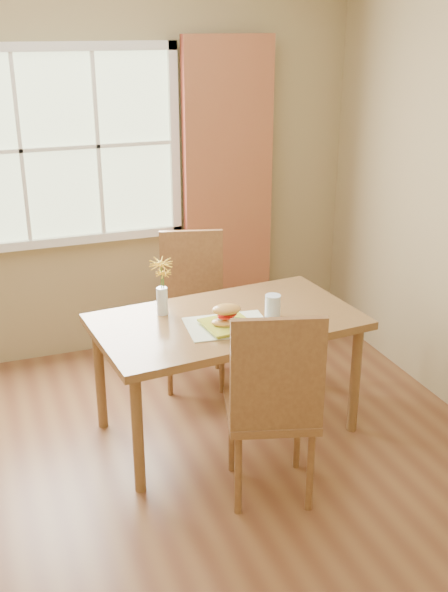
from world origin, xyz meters
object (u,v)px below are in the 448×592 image
at_px(chair_near, 274,401).
at_px(dining_table, 227,330).
at_px(croissant_sandwich, 226,315).
at_px(chair_far, 193,301).
at_px(water_glass, 273,307).
at_px(flower_vase, 162,282).

bearing_deg(chair_near, dining_table, 103.84).
bearing_deg(croissant_sandwich, chair_far, 92.24).
bearing_deg(chair_far, water_glass, -59.23).
xyz_separation_m(chair_far, water_glass, (0.22, -0.78, 0.23)).
xyz_separation_m(dining_table, flower_vase, (-0.32, 0.18, 0.27)).
xyz_separation_m(dining_table, chair_near, (-0.02, -0.71, -0.07)).
height_order(dining_table, chair_near, chair_near).
xyz_separation_m(chair_near, chair_far, (0.05, 1.41, -0.03)).
distance_m(dining_table, flower_vase, 0.46).
xyz_separation_m(chair_far, flower_vase, (-0.35, -0.52, 0.37)).
distance_m(chair_near, water_glass, 0.71).
height_order(water_glass, flower_vase, flower_vase).
relative_size(chair_far, flower_vase, 3.06).
bearing_deg(flower_vase, croissant_sandwich, -49.11).
height_order(dining_table, chair_far, chair_far).
bearing_deg(flower_vase, water_glass, -24.66).
relative_size(dining_table, chair_far, 1.54).
distance_m(dining_table, water_glass, 0.29).
bearing_deg(flower_vase, dining_table, -29.26).
xyz_separation_m(dining_table, croissant_sandwich, (-0.05, -0.13, 0.15)).
bearing_deg(flower_vase, chair_far, 56.55).
bearing_deg(croissant_sandwich, dining_table, 75.67).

